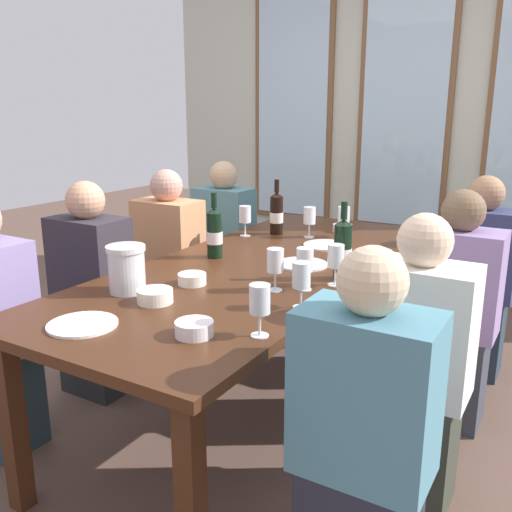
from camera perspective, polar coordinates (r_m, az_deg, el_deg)
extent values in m
plane|color=brown|center=(2.92, 0.59, -14.88)|extent=(12.00, 12.00, 0.00)
cube|color=beige|center=(4.58, 15.07, 14.40)|extent=(4.19, 0.06, 2.90)
cube|color=brown|center=(4.89, 3.80, 14.86)|extent=(0.72, 0.03, 1.88)
cube|color=silver|center=(4.87, 3.71, 14.86)|extent=(0.64, 0.01, 1.80)
cube|color=brown|center=(4.54, 14.91, 14.41)|extent=(0.72, 0.03, 1.88)
cube|color=silver|center=(4.52, 14.85, 14.41)|extent=(0.64, 0.01, 1.80)
cube|color=#412212|center=(2.64, 0.64, -1.19)|extent=(0.99, 2.40, 0.04)
cube|color=#412212|center=(2.28, -23.54, -15.38)|extent=(0.07, 0.07, 0.70)
cube|color=#412212|center=(1.78, -6.67, -23.50)|extent=(0.07, 0.07, 0.70)
cube|color=#412212|center=(3.86, 3.69, -1.71)|extent=(0.07, 0.07, 0.70)
cube|color=#412212|center=(3.59, 15.16, -3.52)|extent=(0.07, 0.07, 0.70)
cylinder|color=white|center=(2.99, 7.24, 1.09)|extent=(0.25, 0.25, 0.01)
cylinder|color=white|center=(1.98, -17.31, -6.70)|extent=(0.24, 0.24, 0.01)
cylinder|color=white|center=(2.61, 4.71, -0.83)|extent=(0.24, 0.24, 0.01)
cylinder|color=silver|center=(2.27, -13.06, -1.55)|extent=(0.14, 0.14, 0.17)
cylinder|color=silver|center=(2.24, -13.20, 0.78)|extent=(0.16, 0.16, 0.02)
cylinder|color=black|center=(2.40, 8.82, 0.38)|extent=(0.07, 0.08, 0.24)
cone|color=black|center=(2.37, 8.95, 3.43)|extent=(0.07, 0.08, 0.02)
cylinder|color=black|center=(2.36, 8.99, 4.61)|extent=(0.03, 0.03, 0.08)
cylinder|color=white|center=(2.40, 8.81, 0.10)|extent=(0.08, 0.08, 0.06)
cylinder|color=black|center=(3.23, 2.11, 4.15)|extent=(0.08, 0.07, 0.22)
cone|color=black|center=(3.21, 2.13, 6.29)|extent=(0.08, 0.07, 0.02)
cylinder|color=black|center=(3.20, 2.14, 7.16)|extent=(0.03, 0.03, 0.08)
cylinder|color=silver|center=(3.23, 2.11, 3.96)|extent=(0.08, 0.08, 0.06)
cylinder|color=black|center=(2.73, -4.25, 2.13)|extent=(0.07, 0.07, 0.22)
cone|color=black|center=(2.70, -4.31, 4.67)|extent=(0.07, 0.07, 0.02)
cylinder|color=black|center=(2.69, -4.33, 5.71)|extent=(0.03, 0.03, 0.08)
cylinder|color=white|center=(2.73, -4.25, 1.90)|extent=(0.08, 0.08, 0.06)
cylinder|color=white|center=(2.34, -6.55, -2.34)|extent=(0.12, 0.12, 0.05)
cylinder|color=white|center=(2.14, -10.27, -4.04)|extent=(0.14, 0.14, 0.05)
cylinder|color=white|center=(1.82, -6.33, -7.38)|extent=(0.13, 0.13, 0.05)
cylinder|color=white|center=(3.35, 8.83, 2.85)|extent=(0.11, 0.11, 0.04)
cylinder|color=white|center=(2.27, 4.94, -3.40)|extent=(0.06, 0.06, 0.00)
cylinder|color=white|center=(2.26, 4.96, -2.45)|extent=(0.01, 0.01, 0.07)
cylinder|color=white|center=(2.23, 5.01, -0.37)|extent=(0.07, 0.07, 0.09)
cylinder|color=#590C19|center=(2.24, 4.99, -1.21)|extent=(0.06, 0.06, 0.02)
cylinder|color=white|center=(2.34, 8.05, -2.94)|extent=(0.06, 0.06, 0.00)
cylinder|color=white|center=(2.32, 8.08, -2.01)|extent=(0.01, 0.01, 0.07)
cylinder|color=white|center=(2.30, 8.16, 0.01)|extent=(0.07, 0.07, 0.09)
cylinder|color=#590C19|center=(2.31, 8.13, -0.72)|extent=(0.06, 0.06, 0.03)
cylinder|color=white|center=(3.20, -1.12, 2.11)|extent=(0.06, 0.06, 0.00)
cylinder|color=white|center=(3.20, -1.13, 2.80)|extent=(0.01, 0.01, 0.07)
cylinder|color=white|center=(3.18, -1.13, 4.29)|extent=(0.07, 0.07, 0.09)
cylinder|color=beige|center=(3.18, -1.13, 3.80)|extent=(0.06, 0.06, 0.03)
cylinder|color=white|center=(2.25, 1.96, -3.50)|extent=(0.06, 0.06, 0.00)
cylinder|color=white|center=(2.24, 1.97, -2.54)|extent=(0.01, 0.01, 0.07)
cylinder|color=white|center=(2.21, 1.99, -0.44)|extent=(0.07, 0.07, 0.09)
cylinder|color=beige|center=(2.22, 1.98, -1.21)|extent=(0.06, 0.06, 0.03)
cylinder|color=white|center=(1.82, 0.38, -8.12)|extent=(0.06, 0.06, 0.00)
cylinder|color=white|center=(1.80, 0.38, -6.96)|extent=(0.01, 0.01, 0.07)
cylinder|color=white|center=(1.77, 0.38, -4.41)|extent=(0.07, 0.07, 0.09)
cylinder|color=white|center=(3.22, 8.87, 1.99)|extent=(0.06, 0.06, 0.00)
cylinder|color=white|center=(3.21, 8.89, 2.67)|extent=(0.01, 0.01, 0.07)
cylinder|color=white|center=(3.19, 8.95, 4.16)|extent=(0.07, 0.07, 0.09)
cylinder|color=white|center=(2.07, 4.58, -5.23)|extent=(0.06, 0.06, 0.00)
cylinder|color=white|center=(2.05, 4.60, -4.20)|extent=(0.01, 0.01, 0.07)
cylinder|color=white|center=(2.03, 4.65, -1.93)|extent=(0.07, 0.07, 0.09)
cylinder|color=white|center=(3.18, 5.44, 1.95)|extent=(0.06, 0.06, 0.00)
cylinder|color=white|center=(3.17, 5.45, 2.64)|extent=(0.01, 0.01, 0.07)
cylinder|color=white|center=(3.16, 5.49, 4.15)|extent=(0.07, 0.07, 0.09)
cylinder|color=maroon|center=(3.16, 5.48, 3.68)|extent=(0.06, 0.06, 0.04)
cube|color=#312339|center=(3.93, -3.17, -3.28)|extent=(0.32, 0.24, 0.45)
cube|color=teal|center=(3.82, -3.27, 3.37)|extent=(0.38, 0.24, 0.48)
sphere|color=tan|center=(3.76, -3.35, 8.23)|extent=(0.19, 0.19, 0.19)
cube|color=#253240|center=(3.39, 21.14, -7.35)|extent=(0.32, 0.24, 0.45)
cube|color=navy|center=(3.25, 21.90, 0.27)|extent=(0.38, 0.24, 0.48)
sphere|color=#A17553|center=(3.19, 22.46, 5.93)|extent=(0.19, 0.19, 0.19)
cube|color=#282A2C|center=(3.08, -15.92, -9.21)|extent=(0.32, 0.24, 0.45)
cube|color=#2E2931|center=(2.92, -16.56, -0.85)|extent=(0.38, 0.24, 0.48)
sphere|color=tan|center=(2.85, -17.04, 5.46)|extent=(0.19, 0.19, 0.19)
cube|color=#32372C|center=(2.29, 15.33, -18.09)|extent=(0.32, 0.24, 0.45)
cube|color=white|center=(2.08, 16.21, -7.24)|extent=(0.38, 0.24, 0.48)
sphere|color=beige|center=(1.98, 16.89, 1.52)|extent=(0.19, 0.19, 0.19)
cube|color=#25383E|center=(2.76, -24.70, -12.96)|extent=(0.32, 0.24, 0.45)
cube|color=teal|center=(1.61, 11.16, -13.66)|extent=(0.38, 0.24, 0.48)
sphere|color=beige|center=(1.48, 11.79, -2.54)|extent=(0.19, 0.19, 0.19)
cube|color=#2C2333|center=(3.49, -8.62, -5.87)|extent=(0.32, 0.24, 0.45)
cube|color=tan|center=(3.35, -8.93, 1.59)|extent=(0.38, 0.24, 0.48)
sphere|color=tan|center=(3.29, -9.15, 7.11)|extent=(0.19, 0.19, 0.19)
cube|color=#343843|center=(2.85, 18.99, -11.45)|extent=(0.32, 0.24, 0.45)
cube|color=#9176AF|center=(2.69, 19.82, -2.49)|extent=(0.38, 0.24, 0.48)
sphere|color=brown|center=(2.61, 20.45, 4.34)|extent=(0.19, 0.19, 0.19)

